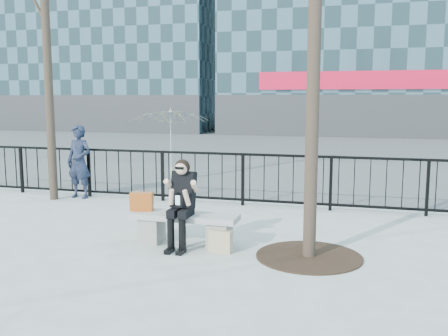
# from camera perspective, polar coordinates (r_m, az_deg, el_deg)

# --- Properties ---
(ground) EXTENTS (120.00, 120.00, 0.00)m
(ground) POSITION_cam_1_polar(r_m,az_deg,el_deg) (7.78, -4.47, -8.74)
(ground) COLOR gray
(ground) RESTS_ON ground
(street_surface) EXTENTS (60.00, 23.00, 0.01)m
(street_surface) POSITION_cam_1_polar(r_m,az_deg,el_deg) (22.26, 8.79, 2.18)
(street_surface) COLOR #474747
(street_surface) RESTS_ON ground
(railing) EXTENTS (14.00, 0.06, 1.10)m
(railing) POSITION_cam_1_polar(r_m,az_deg,el_deg) (10.46, 1.10, -1.25)
(railing) COLOR black
(railing) RESTS_ON ground
(tree_grate) EXTENTS (1.50, 1.50, 0.02)m
(tree_grate) POSITION_cam_1_polar(r_m,az_deg,el_deg) (7.28, 9.68, -9.93)
(tree_grate) COLOR black
(tree_grate) RESTS_ON ground
(bench_main) EXTENTS (1.65, 0.46, 0.49)m
(bench_main) POSITION_cam_1_polar(r_m,az_deg,el_deg) (7.70, -4.49, -6.60)
(bench_main) COLOR slate
(bench_main) RESTS_ON ground
(seated_woman) EXTENTS (0.50, 0.64, 1.34)m
(seated_woman) POSITION_cam_1_polar(r_m,az_deg,el_deg) (7.47, -4.94, -4.15)
(seated_woman) COLOR black
(seated_woman) RESTS_ON ground
(handbag) EXTENTS (0.37, 0.23, 0.29)m
(handbag) POSITION_cam_1_polar(r_m,az_deg,el_deg) (7.91, -9.39, -3.81)
(handbag) COLOR #A64814
(handbag) RESTS_ON bench_main
(shopping_bag) EXTENTS (0.36, 0.18, 0.33)m
(shopping_bag) POSITION_cam_1_polar(r_m,az_deg,el_deg) (7.36, -0.37, -8.37)
(shopping_bag) COLOR #C5AC8B
(shopping_bag) RESTS_ON ground
(standing_man) EXTENTS (0.64, 0.45, 1.64)m
(standing_man) POSITION_cam_1_polar(r_m,az_deg,el_deg) (11.61, -16.22, 0.69)
(standing_man) COLOR black
(standing_man) RESTS_ON ground
(vendor_umbrella) EXTENTS (2.84, 2.86, 1.99)m
(vendor_umbrella) POSITION_cam_1_polar(r_m,az_deg,el_deg) (13.98, -6.23, 2.87)
(vendor_umbrella) COLOR yellow
(vendor_umbrella) RESTS_ON ground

